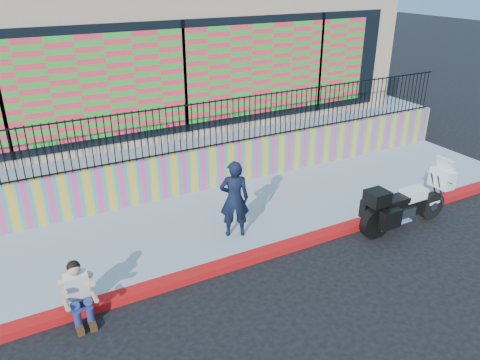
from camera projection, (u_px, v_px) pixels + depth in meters
ground at (268, 255)px, 9.58m from camera, size 90.00×90.00×0.00m
red_curb at (268, 252)px, 9.55m from camera, size 16.00×0.30×0.15m
sidewalk at (231, 217)px, 10.87m from camera, size 16.00×3.00×0.15m
mural_wall at (202, 169)px, 11.90m from camera, size 16.00×0.20×1.10m
metal_fence at (200, 126)px, 11.42m from camera, size 15.80×0.04×1.20m
elevated_platform at (142, 119)px, 16.02m from camera, size 16.00×10.00×1.25m
storefront_building at (136, 41)px, 14.75m from camera, size 14.00×8.06×4.00m
police_motorcycle at (405, 203)px, 10.35m from camera, size 2.40×0.79×1.49m
police_officer at (234, 199)px, 9.70m from camera, size 0.73×0.61×1.70m
seated_man at (80, 298)px, 7.64m from camera, size 0.54×0.71×1.06m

